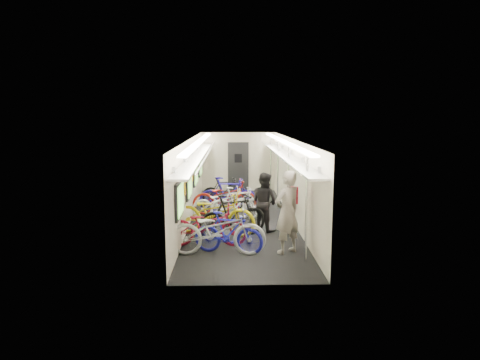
{
  "coord_description": "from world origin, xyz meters",
  "views": [
    {
      "loc": [
        -0.34,
        -12.44,
        3.08
      ],
      "look_at": [
        -0.04,
        0.29,
        1.15
      ],
      "focal_mm": 32.0,
      "sensor_mm": 36.0,
      "label": 1
    }
  ],
  "objects_px": {
    "passenger_mid": "(264,202)",
    "passenger_near": "(287,212)",
    "bicycle_0": "(218,231)",
    "bicycle_1": "(228,233)",
    "backpack": "(292,195)"
  },
  "relations": [
    {
      "from": "bicycle_0",
      "to": "passenger_near",
      "type": "distance_m",
      "value": 1.61
    },
    {
      "from": "passenger_mid",
      "to": "backpack",
      "type": "distance_m",
      "value": 1.81
    },
    {
      "from": "passenger_mid",
      "to": "bicycle_1",
      "type": "bearing_deg",
      "value": 108.36
    },
    {
      "from": "bicycle_1",
      "to": "backpack",
      "type": "bearing_deg",
      "value": -65.01
    },
    {
      "from": "bicycle_1",
      "to": "backpack",
      "type": "height_order",
      "value": "backpack"
    },
    {
      "from": "passenger_near",
      "to": "bicycle_1",
      "type": "bearing_deg",
      "value": -33.42
    },
    {
      "from": "backpack",
      "to": "bicycle_0",
      "type": "bearing_deg",
      "value": -157.52
    },
    {
      "from": "bicycle_1",
      "to": "passenger_mid",
      "type": "relative_size",
      "value": 1.01
    },
    {
      "from": "bicycle_0",
      "to": "backpack",
      "type": "xyz_separation_m",
      "value": [
        1.7,
        0.36,
        0.72
      ]
    },
    {
      "from": "passenger_mid",
      "to": "passenger_near",
      "type": "bearing_deg",
      "value": 145.75
    },
    {
      "from": "bicycle_1",
      "to": "backpack",
      "type": "relative_size",
      "value": 4.19
    },
    {
      "from": "bicycle_0",
      "to": "bicycle_1",
      "type": "xyz_separation_m",
      "value": [
        0.24,
        0.11,
        -0.08
      ]
    },
    {
      "from": "passenger_mid",
      "to": "backpack",
      "type": "height_order",
      "value": "passenger_mid"
    },
    {
      "from": "bicycle_0",
      "to": "bicycle_1",
      "type": "distance_m",
      "value": 0.27
    },
    {
      "from": "bicycle_1",
      "to": "backpack",
      "type": "xyz_separation_m",
      "value": [
        1.46,
        0.25,
        0.8
      ]
    }
  ]
}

